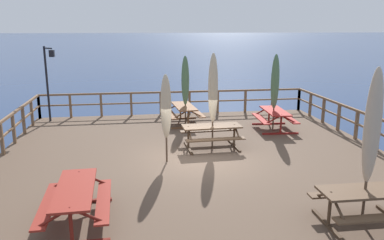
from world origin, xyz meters
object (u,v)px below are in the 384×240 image
Objects in this scene: picnic_table_mid_right at (366,200)px; patio_umbrella_tall_mid_left at (275,82)px; picnic_table_mid_centre at (75,197)px; patio_umbrella_short_back at (213,89)px; patio_umbrella_tall_back_right at (372,127)px; picnic_table_back_left at (212,131)px; patio_umbrella_tall_mid_right at (166,107)px; patio_umbrella_short_front at (185,81)px; picnic_table_front_right at (275,115)px; lamp_post_hooked at (49,73)px; picnic_table_front_left at (184,110)px.

picnic_table_mid_right is 0.64× the size of patio_umbrella_tall_mid_left.
patio_umbrella_short_back is at bearing 50.52° from picnic_table_mid_centre.
patio_umbrella_tall_back_right is at bearing -69.69° from patio_umbrella_short_back.
picnic_table_back_left is at bearing 145.17° from patio_umbrella_short_back.
picnic_table_mid_centre is (-5.87, 0.99, 0.01)m from picnic_table_mid_right.
patio_umbrella_tall_mid_right reaches higher than picnic_table_mid_right.
patio_umbrella_tall_back_right reaches higher than picnic_table_back_left.
picnic_table_mid_right is at bearing -9.53° from picnic_table_mid_centre.
patio_umbrella_tall_back_right is 1.15× the size of patio_umbrella_short_front.
lamp_post_hooked reaches higher than picnic_table_front_right.
patio_umbrella_short_front is (-0.46, 3.49, -0.21)m from patio_umbrella_short_back.
lamp_post_hooked is at bearing 168.66° from picnic_table_front_left.
picnic_table_front_left is 3.74m from picnic_table_front_right.
picnic_table_mid_centre is at bearing -135.04° from patio_umbrella_tall_mid_left.
picnic_table_back_left is at bearing -145.02° from patio_umbrella_tall_mid_left.
patio_umbrella_short_back is 1.07× the size of patio_umbrella_tall_mid_left.
lamp_post_hooked is (-9.00, 2.56, 1.55)m from picnic_table_front_right.
picnic_table_front_right is 1.33m from patio_umbrella_tall_mid_left.
patio_umbrella_tall_back_right reaches higher than picnic_table_mid_centre.
patio_umbrella_tall_mid_right is (-3.70, 4.37, -0.38)m from patio_umbrella_tall_back_right.
patio_umbrella_tall_mid_left is 9.31m from lamp_post_hooked.
picnic_table_front_left is 0.64× the size of lamp_post_hooked.
picnic_table_mid_right is at bearing -69.71° from picnic_table_back_left.
patio_umbrella_short_front is at bearing -11.15° from lamp_post_hooked.
lamp_post_hooked is (-2.26, 9.23, 1.55)m from picnic_table_mid_centre.
picnic_table_mid_centre is 8.87m from patio_umbrella_short_front.
patio_umbrella_short_front is at bearing 156.77° from picnic_table_front_right.
picnic_table_mid_right is 0.60× the size of lamp_post_hooked.
picnic_table_back_left is 1.46m from patio_umbrella_short_back.
picnic_table_front_left is 0.63× the size of patio_umbrella_tall_back_right.
picnic_table_front_right is at bearing 34.26° from picnic_table_back_left.
patio_umbrella_short_front reaches higher than picnic_table_mid_right.
patio_umbrella_tall_back_right is 1.10× the size of patio_umbrella_tall_mid_left.
picnic_table_front_right is at bearing -23.23° from patio_umbrella_short_front.
picnic_table_mid_centre is at bearing -129.17° from picnic_table_back_left.
patio_umbrella_tall_back_right is 13.01m from lamp_post_hooked.
patio_umbrella_tall_mid_right reaches higher than picnic_table_front_right.
patio_umbrella_short_back is at bearing -144.52° from patio_umbrella_tall_mid_left.
picnic_table_back_left is at bearing -37.12° from lamp_post_hooked.
patio_umbrella_tall_mid_left is at bearing -22.89° from picnic_table_front_left.
patio_umbrella_tall_mid_right is 5.56m from patio_umbrella_tall_mid_left.
picnic_table_mid_centre is at bearing -129.48° from patio_umbrella_short_back.
patio_umbrella_short_front reaches higher than picnic_table_mid_centre.
patio_umbrella_tall_mid_left reaches higher than picnic_table_front_left.
patio_umbrella_short_back is 1.19× the size of patio_umbrella_tall_mid_right.
lamp_post_hooked reaches higher than picnic_table_mid_right.
patio_umbrella_tall_back_right is at bearing -51.32° from lamp_post_hooked.
patio_umbrella_tall_mid_left is (6.69, 6.68, 1.32)m from picnic_table_mid_centre.
patio_umbrella_tall_mid_left is at bearing 164.69° from picnic_table_front_right.
picnic_table_mid_centre is (-3.79, -4.65, 0.01)m from picnic_table_back_left.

